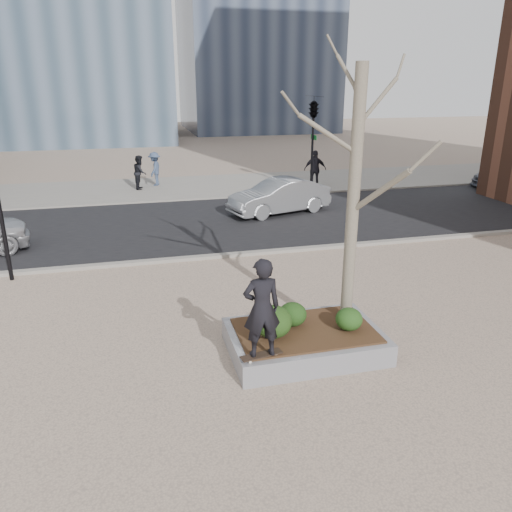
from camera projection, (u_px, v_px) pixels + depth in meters
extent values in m
plane|color=tan|center=(256.00, 357.00, 9.84)|extent=(120.00, 120.00, 0.00)
cube|color=black|center=(192.00, 224.00, 18.98)|extent=(60.00, 8.00, 0.02)
cube|color=gray|center=(174.00, 188.00, 25.37)|extent=(60.00, 6.00, 0.02)
cube|color=gray|center=(305.00, 341.00, 10.00)|extent=(3.00, 2.00, 0.45)
cube|color=#382314|center=(305.00, 330.00, 9.91)|extent=(2.70, 1.70, 0.04)
ellipsoid|color=#1C3C13|center=(273.00, 322.00, 9.54)|extent=(0.73, 0.73, 0.62)
ellipsoid|color=#173510|center=(293.00, 314.00, 10.01)|extent=(0.56, 0.56, 0.48)
ellipsoid|color=#173F14|center=(349.00, 319.00, 9.84)|extent=(0.53, 0.53, 0.45)
imported|color=black|center=(262.00, 308.00, 8.64)|extent=(0.67, 0.44, 1.83)
imported|color=#93969A|center=(279.00, 196.00, 20.27)|extent=(4.46, 2.57, 1.39)
imported|color=black|center=(140.00, 172.00, 24.78)|extent=(0.74, 0.89, 1.66)
imported|color=#3C4D6D|center=(155.00, 169.00, 25.59)|extent=(0.94, 1.24, 1.71)
imported|color=black|center=(315.00, 169.00, 24.95)|extent=(1.18, 0.69, 1.88)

